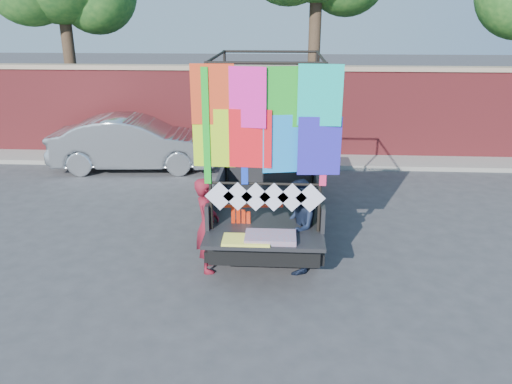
# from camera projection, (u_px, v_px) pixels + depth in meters

# --- Properties ---
(ground) EXTENTS (90.00, 90.00, 0.00)m
(ground) POSITION_uv_depth(u_px,v_px,m) (272.00, 271.00, 8.23)
(ground) COLOR #38383A
(ground) RESTS_ON ground
(brick_wall) EXTENTS (30.00, 0.45, 2.61)m
(brick_wall) POSITION_uv_depth(u_px,v_px,m) (279.00, 111.00, 14.35)
(brick_wall) COLOR maroon
(brick_wall) RESTS_ON ground
(curb) EXTENTS (30.00, 1.20, 0.12)m
(curb) POSITION_uv_depth(u_px,v_px,m) (278.00, 160.00, 14.12)
(curb) COLOR gray
(curb) RESTS_ON ground
(pickup_truck) EXTENTS (2.14, 5.38, 3.38)m
(pickup_truck) POSITION_uv_depth(u_px,v_px,m) (270.00, 176.00, 10.21)
(pickup_truck) COLOR black
(pickup_truck) RESTS_ON ground
(sedan) EXTENTS (4.44, 1.83, 1.43)m
(sedan) POSITION_uv_depth(u_px,v_px,m) (135.00, 143.00, 13.37)
(sedan) COLOR silver
(sedan) RESTS_ON ground
(woman) EXTENTS (0.47, 0.64, 1.59)m
(woman) POSITION_uv_depth(u_px,v_px,m) (207.00, 225.00, 8.03)
(woman) COLOR maroon
(woman) RESTS_ON ground
(man) EXTENTS (0.71, 0.85, 1.56)m
(man) POSITION_uv_depth(u_px,v_px,m) (298.00, 227.00, 8.00)
(man) COLOR #151E34
(man) RESTS_ON ground
(streamer_bundle) EXTENTS (0.97, 0.12, 0.67)m
(streamer_bundle) POSITION_uv_depth(u_px,v_px,m) (246.00, 217.00, 7.96)
(streamer_bundle) COLOR red
(streamer_bundle) RESTS_ON ground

